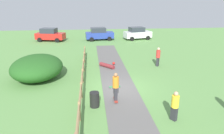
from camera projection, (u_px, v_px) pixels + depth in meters
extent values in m
plane|color=#60934C|center=(119.00, 88.00, 14.52)|extent=(60.00, 60.00, 0.00)
cube|color=#605E5B|center=(119.00, 88.00, 14.52)|extent=(2.40, 28.00, 0.02)
cube|color=#997A51|center=(79.00, 111.00, 10.45)|extent=(0.12, 0.12, 1.10)
cube|color=#997A51|center=(81.00, 90.00, 12.88)|extent=(0.12, 0.12, 1.10)
cube|color=#997A51|center=(83.00, 76.00, 15.30)|extent=(0.12, 0.12, 1.10)
cube|color=#997A51|center=(84.00, 65.00, 17.73)|extent=(0.12, 0.12, 1.10)
cube|color=#997A51|center=(84.00, 57.00, 20.16)|extent=(0.12, 0.12, 1.10)
cube|color=#997A51|center=(85.00, 51.00, 22.58)|extent=(0.12, 0.12, 1.10)
cube|color=#997A51|center=(82.00, 83.00, 14.10)|extent=(0.08, 18.00, 0.09)
cube|color=#997A51|center=(82.00, 77.00, 13.96)|extent=(0.08, 18.00, 0.09)
ellipsoid|color=#23561E|center=(37.00, 67.00, 15.99)|extent=(3.92, 4.70, 1.86)
cylinder|color=black|center=(95.00, 100.00, 11.88)|extent=(0.56, 0.56, 0.90)
cube|color=#B23326|center=(116.00, 100.00, 12.64)|extent=(0.20, 0.80, 0.02)
cylinder|color=silver|center=(114.00, 98.00, 12.91)|extent=(0.03, 0.06, 0.06)
cylinder|color=silver|center=(116.00, 98.00, 12.92)|extent=(0.03, 0.06, 0.06)
cylinder|color=silver|center=(115.00, 102.00, 12.38)|extent=(0.03, 0.06, 0.06)
cylinder|color=silver|center=(117.00, 102.00, 12.39)|extent=(0.03, 0.06, 0.06)
cube|color=#2D2D33|center=(116.00, 93.00, 12.50)|extent=(0.20, 0.32, 0.82)
cylinder|color=orange|center=(116.00, 82.00, 12.27)|extent=(0.38, 0.38, 0.68)
sphere|color=#9E704C|center=(116.00, 75.00, 12.12)|extent=(0.25, 0.25, 0.25)
cylinder|color=maroon|center=(107.00, 66.00, 18.78)|extent=(1.37, 1.46, 0.36)
sphere|color=red|center=(114.00, 63.00, 19.44)|extent=(0.26, 0.26, 0.26)
cube|color=#338C4C|center=(115.00, 87.00, 14.52)|extent=(0.82, 0.30, 0.02)
cylinder|color=silver|center=(111.00, 88.00, 14.40)|extent=(0.06, 0.04, 0.06)
cylinder|color=silver|center=(111.00, 87.00, 14.54)|extent=(0.06, 0.04, 0.06)
cylinder|color=silver|center=(119.00, 87.00, 14.52)|extent=(0.06, 0.04, 0.06)
cylinder|color=silver|center=(118.00, 86.00, 14.66)|extent=(0.06, 0.04, 0.06)
cube|color=#2D2D33|center=(158.00, 62.00, 19.15)|extent=(0.35, 0.38, 0.84)
cylinder|color=red|center=(158.00, 54.00, 18.91)|extent=(0.53, 0.53, 0.70)
sphere|color=beige|center=(159.00, 49.00, 18.76)|extent=(0.25, 0.25, 0.25)
cube|color=#2D2D33|center=(174.00, 113.00, 10.56)|extent=(0.34, 0.38, 0.76)
cylinder|color=yellow|center=(175.00, 101.00, 10.34)|extent=(0.52, 0.52, 0.63)
sphere|color=tan|center=(176.00, 94.00, 10.20)|extent=(0.23, 0.23, 0.23)
cube|color=#283D99|center=(100.00, 35.00, 31.30)|extent=(4.36, 2.14, 0.90)
cube|color=#2D333D|center=(98.00, 30.00, 31.01)|extent=(2.35, 1.79, 0.70)
cylinder|color=black|center=(107.00, 37.00, 32.53)|extent=(0.66, 0.31, 0.64)
cylinder|color=black|center=(109.00, 39.00, 30.90)|extent=(0.66, 0.31, 0.64)
cylinder|color=black|center=(90.00, 37.00, 31.99)|extent=(0.66, 0.31, 0.64)
cylinder|color=black|center=(92.00, 39.00, 30.36)|extent=(0.66, 0.31, 0.64)
cube|color=red|center=(51.00, 36.00, 30.58)|extent=(4.48, 2.62, 0.90)
cube|color=#2D333D|center=(49.00, 31.00, 30.35)|extent=(2.50, 2.02, 0.70)
cylinder|color=black|center=(62.00, 38.00, 31.38)|extent=(0.68, 0.38, 0.64)
cylinder|color=black|center=(57.00, 40.00, 29.73)|extent=(0.68, 0.38, 0.64)
cylinder|color=black|center=(45.00, 38.00, 31.71)|extent=(0.68, 0.38, 0.64)
cylinder|color=black|center=(40.00, 40.00, 30.05)|extent=(0.68, 0.38, 0.64)
cube|color=silver|center=(138.00, 34.00, 31.89)|extent=(4.47, 2.56, 0.90)
cube|color=#2D333D|center=(137.00, 29.00, 31.58)|extent=(2.48, 2.00, 0.70)
cylinder|color=black|center=(143.00, 36.00, 33.23)|extent=(0.68, 0.37, 0.64)
cylinder|color=black|center=(148.00, 38.00, 31.64)|extent=(0.68, 0.37, 0.64)
cylinder|color=black|center=(127.00, 37.00, 32.42)|extent=(0.68, 0.37, 0.64)
cylinder|color=black|center=(132.00, 39.00, 30.84)|extent=(0.68, 0.37, 0.64)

